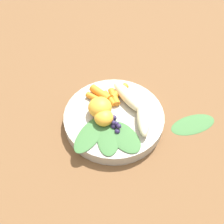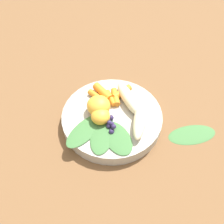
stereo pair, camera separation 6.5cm
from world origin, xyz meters
name	(u,v)px [view 1 (the left image)]	position (x,y,z in m)	size (l,w,h in m)	color
ground_plane	(112,122)	(0.00, 0.00, 0.00)	(2.40, 2.40, 0.00)	brown
bowl	(112,118)	(0.00, 0.00, 0.01)	(0.24, 0.24, 0.03)	#B2AD9E
banana_peeled_left	(126,97)	(0.04, -0.03, 0.04)	(0.11, 0.03, 0.03)	beige
banana_peeled_right	(141,116)	(-0.02, -0.07, 0.04)	(0.11, 0.03, 0.03)	beige
orange_segment_near	(102,118)	(-0.02, 0.02, 0.05)	(0.04, 0.04, 0.03)	#F4A833
orange_segment_far	(98,107)	(0.01, 0.03, 0.05)	(0.06, 0.06, 0.04)	#F4A833
carrot_front	(118,91)	(0.07, -0.01, 0.04)	(0.02, 0.02, 0.05)	orange
carrot_mid_left	(111,97)	(0.05, 0.00, 0.04)	(0.02, 0.02, 0.05)	orange
carrot_mid_right	(108,98)	(0.05, 0.01, 0.04)	(0.01, 0.01, 0.05)	orange
carrot_rear	(99,93)	(0.06, 0.03, 0.04)	(0.02, 0.02, 0.06)	orange
carrot_small	(95,99)	(0.04, 0.04, 0.04)	(0.01, 0.01, 0.06)	orange
blueberry_pile	(113,124)	(-0.03, 0.00, 0.04)	(0.05, 0.03, 0.02)	#2D234C
coconut_shred_patch	(104,123)	(-0.03, 0.02, 0.03)	(0.04, 0.04, 0.00)	white
kale_leaf_left	(88,134)	(-0.06, 0.05, 0.03)	(0.11, 0.05, 0.01)	#3D7038
kale_leaf_right	(107,135)	(-0.06, 0.01, 0.03)	(0.11, 0.05, 0.01)	#3D7038
kale_leaf_rear	(122,137)	(-0.07, -0.02, 0.03)	(0.10, 0.06, 0.01)	#3D7038
kale_leaf_stray	(191,124)	(-0.01, -0.19, 0.00)	(0.12, 0.06, 0.01)	#3D7038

